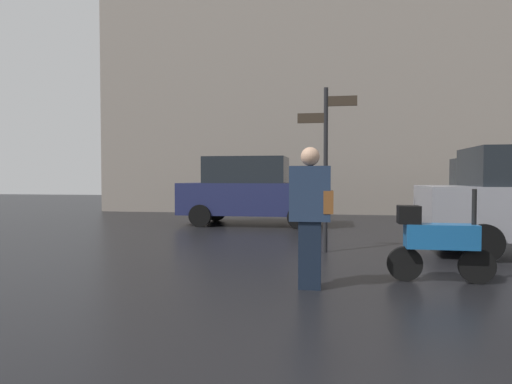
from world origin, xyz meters
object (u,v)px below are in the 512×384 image
Objects in this scene: pedestrian_with_bag at (311,209)px; parked_car_left at (252,191)px; parked_car_distant at (509,194)px; street_signpost at (326,153)px; parked_scooter at (437,240)px.

pedestrian_with_bag is 7.58m from parked_car_left.
pedestrian_with_bag is 0.43× the size of parked_car_distant.
street_signpost is at bearing 38.57° from parked_car_distant.
parked_car_distant is at bearing 41.96° from street_signpost.
parked_car_distant is at bearing 170.44° from pedestrian_with_bag.
pedestrian_with_bag is 0.42× the size of parked_car_left.
parked_car_distant is 1.35× the size of street_signpost.
parked_scooter is (1.63, 0.64, -0.44)m from pedestrian_with_bag.
street_signpost is at bearing 129.04° from parked_scooter.
parked_car_left is 6.83m from parked_car_distant.
parked_car_distant is at bearing 68.10° from parked_scooter.
street_signpost reaches higher than parked_scooter.
parked_car_left reaches higher than pedestrian_with_bag.
parked_scooter is 0.45× the size of street_signpost.
parked_car_distant is (4.78, 6.97, -0.04)m from pedestrian_with_bag.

